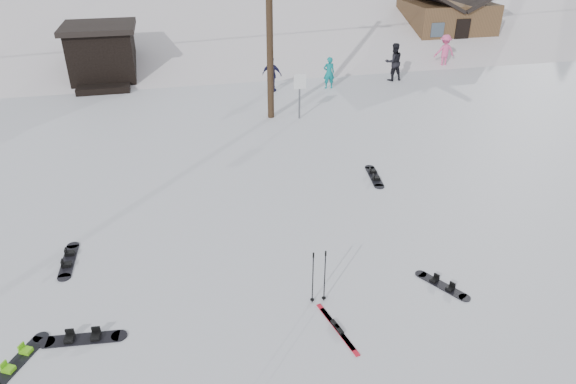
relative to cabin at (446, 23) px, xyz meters
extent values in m
cube|color=white|center=(-15.00, 31.00, -13.48)|extent=(60.00, 85.24, 65.97)
cube|color=white|center=(23.00, 26.00, -12.48)|extent=(45.66, 93.98, 54.59)
cylinder|color=#3A2819|center=(-13.00, -10.00, 3.02)|extent=(0.26, 0.26, 9.00)
cylinder|color=#595B60|center=(-11.90, -10.40, -0.58)|extent=(0.07, 0.07, 1.80)
cube|color=white|center=(-11.90, -10.44, 0.07)|extent=(0.50, 0.04, 0.60)
cube|color=black|center=(-20.00, -3.00, -0.23)|extent=(3.00, 3.00, 2.50)
cube|color=black|center=(-20.00, -3.00, 1.14)|extent=(3.40, 3.40, 0.25)
cube|color=black|center=(-20.00, -4.80, -1.33)|extent=(2.40, 1.20, 0.30)
cube|color=brown|center=(0.00, 0.00, -0.13)|extent=(5.00, 4.00, 2.70)
cube|color=black|center=(0.00, -2.02, -0.38)|extent=(0.90, 0.06, 1.90)
cube|color=red|center=(-14.10, -22.43, -1.47)|extent=(0.40, 1.45, 0.02)
cube|color=black|center=(-14.10, -22.43, -1.43)|extent=(0.13, 0.27, 0.07)
cube|color=red|center=(-14.13, -22.28, -1.47)|extent=(0.40, 1.45, 0.02)
cube|color=black|center=(-14.13, -22.28, -1.43)|extent=(0.13, 0.27, 0.07)
cylinder|color=black|center=(-14.38, -21.45, -0.86)|extent=(0.03, 0.03, 1.25)
cylinder|color=black|center=(-14.38, -21.45, -1.42)|extent=(0.09, 0.09, 0.01)
cylinder|color=black|center=(-14.38, -21.45, -0.25)|extent=(0.04, 0.04, 0.11)
cylinder|color=black|center=(-14.12, -21.45, -0.86)|extent=(0.03, 0.03, 1.25)
cylinder|color=black|center=(-14.12, -21.45, -1.42)|extent=(0.09, 0.09, 0.01)
cylinder|color=black|center=(-14.12, -21.45, -0.25)|extent=(0.04, 0.04, 0.11)
cube|color=black|center=(-19.07, -21.51, -1.47)|extent=(1.40, 0.45, 0.03)
cylinder|color=black|center=(-18.39, -21.58, -1.47)|extent=(0.32, 0.32, 0.03)
cylinder|color=black|center=(-19.76, -21.45, -1.47)|extent=(0.32, 0.32, 0.03)
cube|color=black|center=(-18.82, -21.54, -1.41)|extent=(0.19, 0.24, 0.09)
cube|color=black|center=(-19.32, -21.49, -1.41)|extent=(0.19, 0.24, 0.09)
cube|color=black|center=(-19.72, -18.70, -1.47)|extent=(0.33, 1.33, 0.03)
cylinder|color=black|center=(-19.70, -18.04, -1.47)|extent=(0.30, 0.30, 0.03)
cylinder|color=black|center=(-19.73, -19.36, -1.47)|extent=(0.30, 0.30, 0.03)
cube|color=black|center=(-19.71, -18.46, -1.41)|extent=(0.22, 0.17, 0.09)
cube|color=black|center=(-19.72, -18.94, -1.41)|extent=(0.22, 0.17, 0.09)
cube|color=black|center=(-20.19, -21.85, -1.47)|extent=(0.86, 1.28, 0.03)
cylinder|color=black|center=(-19.89, -21.28, -1.47)|extent=(0.30, 0.30, 0.03)
cube|color=#6ED318|center=(-20.08, -21.64, -1.41)|extent=(0.26, 0.24, 0.08)
cube|color=#6ED318|center=(-20.30, -22.05, -1.41)|extent=(0.26, 0.24, 0.08)
cube|color=black|center=(-11.39, -21.58, -1.47)|extent=(0.79, 1.12, 0.02)
cylinder|color=black|center=(-11.11, -22.08, -1.47)|extent=(0.26, 0.26, 0.02)
cylinder|color=black|center=(-11.67, -21.09, -1.47)|extent=(0.26, 0.26, 0.02)
cube|color=black|center=(-11.29, -21.76, -1.42)|extent=(0.23, 0.21, 0.07)
cube|color=black|center=(-11.49, -21.41, -1.42)|extent=(0.23, 0.21, 0.07)
cube|color=black|center=(-10.87, -16.11, -1.47)|extent=(0.51, 1.39, 0.03)
cylinder|color=black|center=(-10.77, -15.44, -1.47)|extent=(0.31, 0.31, 0.03)
cylinder|color=black|center=(-10.97, -16.79, -1.47)|extent=(0.31, 0.31, 0.03)
cube|color=black|center=(-10.83, -15.87, -1.41)|extent=(0.24, 0.20, 0.09)
cube|color=black|center=(-10.90, -16.36, -1.41)|extent=(0.24, 0.20, 0.09)
imported|color=#0D8083|center=(-9.53, -6.68, -0.73)|extent=(0.56, 0.38, 1.50)
imported|color=black|center=(-6.01, -6.12, -0.56)|extent=(0.94, 0.76, 1.84)
imported|color=#EB538F|center=(-2.30, -4.37, -0.62)|extent=(1.12, 0.65, 1.73)
imported|color=#1B1A42|center=(-12.26, -6.58, -0.68)|extent=(1.01, 0.81, 1.60)
camera|label=1|loc=(-16.82, -29.70, 5.88)|focal=32.00mm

